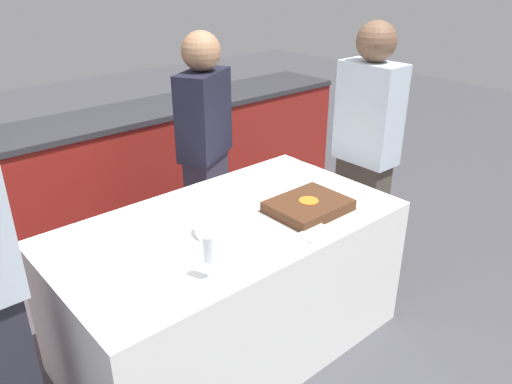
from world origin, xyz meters
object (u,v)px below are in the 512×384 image
cake (308,206)px  plate_stack (216,228)px  wine_glass (208,251)px  person_cutting_cake (206,154)px  person_seated_right (365,152)px

cake → plate_stack: (-0.49, 0.13, -0.00)m
cake → plate_stack: bearing=165.4°
wine_glass → person_cutting_cake: 1.26m
cake → wine_glass: size_ratio=2.14×
cake → person_cutting_cake: person_cutting_cake is taller
person_cutting_cake → person_seated_right: size_ratio=0.96×
cake → plate_stack: 0.51m
person_cutting_cake → person_seated_right: 0.99m
person_seated_right → plate_stack: bearing=-87.0°
cake → person_cutting_cake: 0.88m
plate_stack → person_seated_right: person_seated_right is taller
person_cutting_cake → person_seated_right: bearing=106.9°
plate_stack → person_seated_right: size_ratio=0.12×
plate_stack → person_seated_right: bearing=3.0°
plate_stack → person_cutting_cake: size_ratio=0.13×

